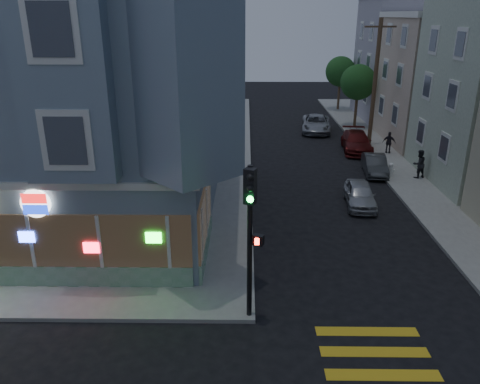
{
  "coord_description": "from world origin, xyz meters",
  "views": [
    {
      "loc": [
        2.67,
        -10.58,
        9.34
      ],
      "look_at": [
        2.45,
        6.41,
        2.88
      ],
      "focal_mm": 35.0,
      "sensor_mm": 36.0,
      "label": 1
    }
  ],
  "objects_px": {
    "pedestrian_b": "(389,142)",
    "parked_car_d": "(316,124)",
    "street_tree_far": "(340,72)",
    "fire_hydrant": "(391,169)",
    "parked_car_a": "(360,194)",
    "parked_car_b": "(375,165)",
    "utility_pole": "(375,82)",
    "parked_car_c": "(357,142)",
    "street_tree_near": "(358,82)",
    "pedestrian_a": "(419,164)",
    "traffic_signal": "(251,220)"
  },
  "relations": [
    {
      "from": "utility_pole",
      "to": "pedestrian_b",
      "type": "distance_m",
      "value": 4.66
    },
    {
      "from": "street_tree_near",
      "to": "street_tree_far",
      "type": "bearing_deg",
      "value": 90.0
    },
    {
      "from": "utility_pole",
      "to": "fire_hydrant",
      "type": "xyz_separation_m",
      "value": [
        -0.56,
        -7.57,
        -4.21
      ]
    },
    {
      "from": "pedestrian_a",
      "to": "fire_hydrant",
      "type": "distance_m",
      "value": 1.63
    },
    {
      "from": "parked_car_a",
      "to": "parked_car_b",
      "type": "bearing_deg",
      "value": 72.96
    },
    {
      "from": "parked_car_d",
      "to": "street_tree_far",
      "type": "bearing_deg",
      "value": 76.09
    },
    {
      "from": "utility_pole",
      "to": "parked_car_d",
      "type": "bearing_deg",
      "value": 127.09
    },
    {
      "from": "street_tree_near",
      "to": "pedestrian_b",
      "type": "relative_size",
      "value": 3.51
    },
    {
      "from": "parked_car_d",
      "to": "utility_pole",
      "type": "bearing_deg",
      "value": -46.07
    },
    {
      "from": "pedestrian_a",
      "to": "parked_car_a",
      "type": "distance_m",
      "value": 6.02
    },
    {
      "from": "street_tree_near",
      "to": "parked_car_b",
      "type": "bearing_deg",
      "value": -96.73
    },
    {
      "from": "street_tree_near",
      "to": "pedestrian_a",
      "type": "xyz_separation_m",
      "value": [
        0.8,
        -13.82,
        -2.93
      ]
    },
    {
      "from": "street_tree_far",
      "to": "fire_hydrant",
      "type": "bearing_deg",
      "value": -92.01
    },
    {
      "from": "parked_car_b",
      "to": "traffic_signal",
      "type": "bearing_deg",
      "value": -111.55
    },
    {
      "from": "parked_car_d",
      "to": "fire_hydrant",
      "type": "bearing_deg",
      "value": -69.9
    },
    {
      "from": "pedestrian_a",
      "to": "parked_car_c",
      "type": "relative_size",
      "value": 0.36
    },
    {
      "from": "street_tree_far",
      "to": "parked_car_a",
      "type": "bearing_deg",
      "value": -97.91
    },
    {
      "from": "street_tree_far",
      "to": "parked_car_d",
      "type": "distance_m",
      "value": 10.67
    },
    {
      "from": "parked_car_b",
      "to": "parked_car_c",
      "type": "xyz_separation_m",
      "value": [
        0.0,
        5.2,
        0.11
      ]
    },
    {
      "from": "street_tree_near",
      "to": "pedestrian_a",
      "type": "relative_size",
      "value": 3.1
    },
    {
      "from": "street_tree_far",
      "to": "traffic_signal",
      "type": "xyz_separation_m",
      "value": [
        -9.38,
        -35.83,
        -0.32
      ]
    },
    {
      "from": "parked_car_a",
      "to": "fire_hydrant",
      "type": "xyz_separation_m",
      "value": [
        2.84,
        4.34,
        -0.02
      ]
    },
    {
      "from": "parked_car_b",
      "to": "parked_car_a",
      "type": "bearing_deg",
      "value": -106.01
    },
    {
      "from": "utility_pole",
      "to": "pedestrian_b",
      "type": "height_order",
      "value": "utility_pole"
    },
    {
      "from": "street_tree_far",
      "to": "parked_car_a",
      "type": "relative_size",
      "value": 1.48
    },
    {
      "from": "utility_pole",
      "to": "parked_car_c",
      "type": "relative_size",
      "value": 1.87
    },
    {
      "from": "pedestrian_b",
      "to": "parked_car_b",
      "type": "height_order",
      "value": "pedestrian_b"
    },
    {
      "from": "street_tree_near",
      "to": "pedestrian_b",
      "type": "distance_m",
      "value": 9.0
    },
    {
      "from": "traffic_signal",
      "to": "parked_car_a",
      "type": "bearing_deg",
      "value": 82.74
    },
    {
      "from": "street_tree_far",
      "to": "parked_car_b",
      "type": "height_order",
      "value": "street_tree_far"
    },
    {
      "from": "utility_pole",
      "to": "parked_car_a",
      "type": "bearing_deg",
      "value": -105.93
    },
    {
      "from": "street_tree_far",
      "to": "parked_car_d",
      "type": "bearing_deg",
      "value": -110.75
    },
    {
      "from": "street_tree_near",
      "to": "street_tree_far",
      "type": "height_order",
      "value": "same"
    },
    {
      "from": "pedestrian_b",
      "to": "parked_car_d",
      "type": "distance_m",
      "value": 8.1
    },
    {
      "from": "street_tree_far",
      "to": "parked_car_d",
      "type": "xyz_separation_m",
      "value": [
        -3.6,
        -9.5,
        -3.24
      ]
    },
    {
      "from": "pedestrian_b",
      "to": "fire_hydrant",
      "type": "relative_size",
      "value": 1.8
    },
    {
      "from": "street_tree_near",
      "to": "parked_car_a",
      "type": "height_order",
      "value": "street_tree_near"
    },
    {
      "from": "street_tree_near",
      "to": "parked_car_b",
      "type": "relative_size",
      "value": 1.47
    },
    {
      "from": "parked_car_c",
      "to": "parked_car_b",
      "type": "bearing_deg",
      "value": -84.56
    },
    {
      "from": "pedestrian_b",
      "to": "parked_car_a",
      "type": "bearing_deg",
      "value": 85.92
    },
    {
      "from": "street_tree_far",
      "to": "parked_car_a",
      "type": "distance_m",
      "value": 26.37
    },
    {
      "from": "parked_car_b",
      "to": "parked_car_d",
      "type": "bearing_deg",
      "value": 106.59
    },
    {
      "from": "utility_pole",
      "to": "street_tree_near",
      "type": "bearing_deg",
      "value": 88.09
    },
    {
      "from": "parked_car_b",
      "to": "pedestrian_b",
      "type": "bearing_deg",
      "value": 70.2
    },
    {
      "from": "pedestrian_a",
      "to": "parked_car_c",
      "type": "height_order",
      "value": "pedestrian_a"
    },
    {
      "from": "utility_pole",
      "to": "street_tree_far",
      "type": "xyz_separation_m",
      "value": [
        0.2,
        14.0,
        -0.86
      ]
    },
    {
      "from": "street_tree_near",
      "to": "parked_car_c",
      "type": "distance_m",
      "value": 8.31
    },
    {
      "from": "fire_hydrant",
      "to": "pedestrian_a",
      "type": "bearing_deg",
      "value": -8.98
    },
    {
      "from": "street_tree_far",
      "to": "pedestrian_a",
      "type": "height_order",
      "value": "street_tree_far"
    },
    {
      "from": "street_tree_far",
      "to": "traffic_signal",
      "type": "height_order",
      "value": "street_tree_far"
    }
  ]
}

